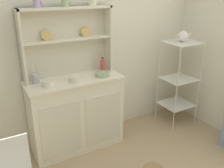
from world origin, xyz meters
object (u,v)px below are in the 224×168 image
(cup_lilac_0, at_px, (37,3))
(jam_bottle, at_px, (103,66))
(bakers_rack, at_px, (179,75))
(porcelain_teapot, at_px, (183,36))
(hutch_shelf_unit, at_px, (67,37))
(utensil_jar, at_px, (36,78))
(hutch_cabinet, at_px, (76,113))
(bowl_mixing_large, at_px, (48,83))

(cup_lilac_0, distance_m, jam_bottle, 1.02)
(bakers_rack, bearing_deg, jam_bottle, 168.87)
(porcelain_teapot, bearing_deg, cup_lilac_0, 172.07)
(hutch_shelf_unit, bearing_deg, utensil_jar, -167.88)
(hutch_shelf_unit, distance_m, porcelain_teapot, 1.51)
(jam_bottle, xyz_separation_m, utensil_jar, (-0.81, -0.01, -0.01))
(hutch_cabinet, relative_size, bakers_rack, 0.94)
(cup_lilac_0, xyz_separation_m, jam_bottle, (0.70, -0.04, -0.74))
(bakers_rack, xyz_separation_m, jam_bottle, (-1.08, 0.21, 0.24))
(bowl_mixing_large, height_order, utensil_jar, utensil_jar)
(bowl_mixing_large, xyz_separation_m, jam_bottle, (0.73, 0.16, 0.04))
(jam_bottle, bearing_deg, porcelain_teapot, -11.15)
(hutch_cabinet, bearing_deg, cup_lilac_0, 157.65)
(hutch_shelf_unit, relative_size, cup_lilac_0, 12.18)
(hutch_cabinet, distance_m, bakers_rack, 1.51)
(hutch_cabinet, height_order, bowl_mixing_large, bowl_mixing_large)
(cup_lilac_0, relative_size, bowl_mixing_large, 0.67)
(hutch_shelf_unit, distance_m, bakers_rack, 1.63)
(porcelain_teapot, bearing_deg, bakers_rack, 0.00)
(hutch_cabinet, bearing_deg, hutch_shelf_unit, 90.00)
(bakers_rack, bearing_deg, hutch_cabinet, 175.16)
(hutch_cabinet, height_order, hutch_shelf_unit, hutch_shelf_unit)
(hutch_shelf_unit, xyz_separation_m, bakers_rack, (1.48, -0.29, -0.61))
(hutch_shelf_unit, xyz_separation_m, jam_bottle, (0.41, -0.08, -0.37))
(hutch_cabinet, distance_m, hutch_shelf_unit, 0.89)
(porcelain_teapot, bearing_deg, bowl_mixing_large, 178.34)
(bakers_rack, xyz_separation_m, porcelain_teapot, (-0.00, -0.00, 0.53))
(hutch_cabinet, relative_size, jam_bottle, 6.17)
(bakers_rack, relative_size, cup_lilac_0, 13.94)
(hutch_cabinet, distance_m, cup_lilac_0, 1.28)
(jam_bottle, distance_m, utensil_jar, 0.81)
(hutch_cabinet, relative_size, hutch_shelf_unit, 1.07)
(jam_bottle, bearing_deg, hutch_shelf_unit, 169.00)
(hutch_cabinet, distance_m, porcelain_teapot, 1.69)
(hutch_shelf_unit, relative_size, porcelain_teapot, 4.45)
(bakers_rack, distance_m, utensil_jar, 1.91)
(bowl_mixing_large, bearing_deg, cup_lilac_0, 83.21)
(hutch_cabinet, bearing_deg, bakers_rack, -4.84)
(cup_lilac_0, relative_size, porcelain_teapot, 0.37)
(jam_bottle, bearing_deg, bakers_rack, -11.13)
(bowl_mixing_large, distance_m, jam_bottle, 0.75)
(bakers_rack, relative_size, utensil_jar, 4.97)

